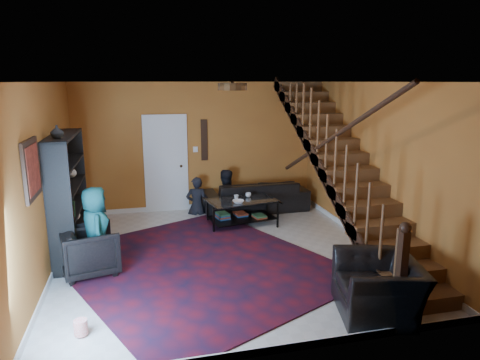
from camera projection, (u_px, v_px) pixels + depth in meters
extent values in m
plane|color=beige|center=(223.00, 254.00, 7.11)|extent=(5.50, 5.50, 0.00)
plane|color=#B36C27|center=(198.00, 147.00, 9.40)|extent=(5.20, 0.00, 5.20)
plane|color=#B36C27|center=(276.00, 229.00, 4.19)|extent=(5.20, 0.00, 5.20)
plane|color=#B36C27|center=(46.00, 181.00, 6.20)|extent=(0.00, 5.50, 5.50)
plane|color=#B36C27|center=(369.00, 165.00, 7.39)|extent=(0.00, 5.50, 5.50)
plane|color=white|center=(221.00, 82.00, 6.48)|extent=(5.50, 5.50, 0.00)
cube|color=silver|center=(199.00, 206.00, 9.69)|extent=(5.20, 0.02, 0.10)
cube|color=silver|center=(56.00, 267.00, 6.50)|extent=(0.02, 5.50, 0.10)
cube|color=#B36C27|center=(344.00, 171.00, 7.30)|extent=(0.95, 4.92, 2.83)
cube|color=black|center=(319.00, 167.00, 7.17)|extent=(0.04, 5.02, 3.02)
cylinder|color=black|center=(322.00, 141.00, 7.08)|extent=(0.07, 4.20, 2.44)
cube|color=black|center=(401.00, 275.00, 5.10)|extent=(0.10, 0.10, 1.10)
cube|color=black|center=(69.00, 196.00, 6.90)|extent=(0.35, 1.80, 2.00)
cube|color=black|center=(72.00, 231.00, 7.04)|extent=(0.35, 1.72, 0.03)
cube|color=black|center=(68.00, 186.00, 6.86)|extent=(0.35, 1.72, 0.03)
cube|color=silver|center=(166.00, 165.00, 9.30)|extent=(0.82, 0.05, 2.05)
cube|color=maroon|center=(31.00, 169.00, 5.27)|extent=(0.04, 0.74, 0.74)
cube|color=black|center=(204.00, 140.00, 9.38)|extent=(0.14, 0.03, 0.90)
cylinder|color=#3F2814|center=(232.00, 87.00, 5.73)|extent=(0.40, 0.40, 0.10)
cube|color=#4E0D18|center=(198.00, 265.00, 6.67)|extent=(4.93, 5.18, 0.02)
imported|color=black|center=(255.00, 196.00, 9.49)|extent=(2.31, 0.96, 0.67)
imported|color=black|center=(90.00, 251.00, 6.33)|extent=(0.95, 0.93, 0.72)
imported|color=black|center=(378.00, 287.00, 5.24)|extent=(1.16, 1.26, 0.69)
imported|color=black|center=(197.00, 205.00, 9.27)|extent=(0.48, 0.34, 1.26)
imported|color=black|center=(225.00, 201.00, 9.40)|extent=(0.74, 0.61, 1.39)
imported|color=#175855|center=(96.00, 230.00, 6.36)|extent=(0.53, 0.71, 1.31)
cube|color=black|center=(214.00, 220.00, 8.07)|extent=(0.04, 0.04, 0.50)
cube|color=black|center=(278.00, 215.00, 8.37)|extent=(0.04, 0.04, 0.50)
cube|color=black|center=(207.00, 209.00, 8.75)|extent=(0.04, 0.04, 0.50)
cube|color=black|center=(267.00, 205.00, 9.05)|extent=(0.04, 0.04, 0.50)
cube|color=black|center=(242.00, 218.00, 8.59)|extent=(1.39, 0.95, 0.02)
cube|color=silver|center=(242.00, 200.00, 8.50)|extent=(1.46, 1.02, 0.02)
imported|color=#999999|center=(248.00, 195.00, 8.70)|extent=(0.13, 0.13, 0.09)
imported|color=#999999|center=(236.00, 197.00, 8.53)|extent=(0.12, 0.12, 0.09)
imported|color=#999999|center=(238.00, 202.00, 8.27)|extent=(0.26, 0.26, 0.05)
imported|color=#999999|center=(57.00, 132.00, 6.18)|extent=(0.18, 0.18, 0.19)
cylinder|color=red|center=(81.00, 327.00, 4.81)|extent=(0.19, 0.19, 0.17)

